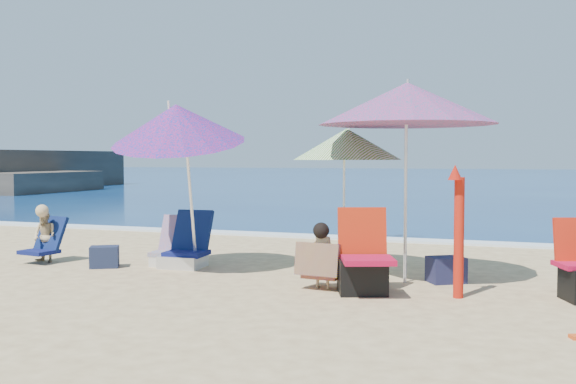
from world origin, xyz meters
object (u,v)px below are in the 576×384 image
(umbrella_striped, at_px, (347,144))
(umbrella_blue, at_px, (177,124))
(chair_rainbow, at_px, (173,252))
(camp_chair_left, at_px, (363,268))
(person_center, at_px, (321,257))
(furled_umbrella, at_px, (458,225))
(person_left, at_px, (45,236))
(chair_navy, at_px, (186,252))
(umbrella_turquoise, at_px, (407,104))

(umbrella_striped, distance_m, umbrella_blue, 2.30)
(chair_rainbow, relative_size, camp_chair_left, 0.72)
(camp_chair_left, distance_m, person_center, 0.53)
(furled_umbrella, xyz_separation_m, person_center, (-1.55, -0.04, -0.42))
(person_center, relative_size, person_left, 0.92)
(umbrella_striped, distance_m, chair_navy, 2.73)
(umbrella_striped, bearing_deg, umbrella_blue, -154.41)
(umbrella_striped, xyz_separation_m, person_left, (-4.36, -0.84, -1.33))
(umbrella_blue, distance_m, person_center, 2.69)
(chair_navy, distance_m, person_center, 2.45)
(umbrella_blue, height_order, person_left, umbrella_blue)
(chair_navy, relative_size, chair_rainbow, 1.12)
(umbrella_turquoise, distance_m, person_center, 2.15)
(furled_umbrella, bearing_deg, chair_navy, 167.22)
(chair_rainbow, relative_size, person_center, 0.89)
(furled_umbrella, height_order, chair_navy, furled_umbrella)
(furled_umbrella, height_order, person_left, furled_umbrella)
(umbrella_turquoise, relative_size, person_left, 3.05)
(umbrella_striped, height_order, camp_chair_left, umbrella_striped)
(umbrella_blue, xyz_separation_m, chair_rainbow, (-0.41, 0.57, -1.81))
(umbrella_blue, xyz_separation_m, furled_umbrella, (3.66, -0.37, -1.19))
(chair_rainbow, height_order, camp_chair_left, camp_chair_left)
(umbrella_blue, bearing_deg, person_center, -11.00)
(camp_chair_left, bearing_deg, furled_umbrella, 5.95)
(chair_navy, bearing_deg, person_left, -170.90)
(camp_chair_left, height_order, person_center, camp_chair_left)
(umbrella_turquoise, bearing_deg, person_center, -138.63)
(chair_rainbow, bearing_deg, person_center, -21.28)
(umbrella_turquoise, height_order, furled_umbrella, umbrella_turquoise)
(umbrella_turquoise, bearing_deg, camp_chair_left, -112.87)
(furled_umbrella, distance_m, person_center, 1.61)
(furled_umbrella, distance_m, chair_rainbow, 4.23)
(person_center, distance_m, person_left, 4.46)
(umbrella_turquoise, bearing_deg, person_left, -177.83)
(umbrella_blue, bearing_deg, camp_chair_left, -10.35)
(umbrella_blue, bearing_deg, furled_umbrella, -5.80)
(umbrella_turquoise, height_order, camp_chair_left, umbrella_turquoise)
(umbrella_turquoise, relative_size, camp_chair_left, 2.70)
(umbrella_striped, relative_size, umbrella_blue, 0.81)
(chair_navy, bearing_deg, person_center, -21.74)
(chair_navy, bearing_deg, camp_chair_left, -19.29)
(umbrella_blue, relative_size, chair_rainbow, 3.48)
(umbrella_blue, bearing_deg, chair_rainbow, 125.68)
(chair_rainbow, xyz_separation_m, person_center, (2.53, -0.98, 0.20))
(person_center, bearing_deg, umbrella_striped, 92.35)
(chair_navy, bearing_deg, umbrella_turquoise, -2.66)
(umbrella_striped, bearing_deg, furled_umbrella, -40.20)
(camp_chair_left, distance_m, person_left, 4.97)
(umbrella_turquoise, distance_m, chair_navy, 3.71)
(chair_rainbow, distance_m, person_center, 2.72)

